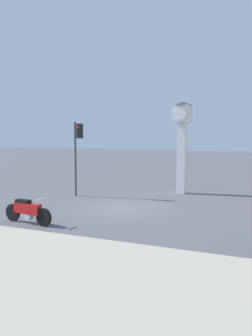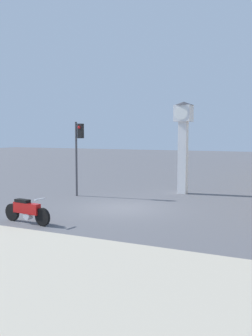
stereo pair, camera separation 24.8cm
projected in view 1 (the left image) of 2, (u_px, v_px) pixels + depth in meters
name	position (u px, v px, depth m)	size (l,w,h in m)	color
ground_plane	(123.00, 208.00, 17.44)	(120.00, 120.00, 0.00)	#56565B
motorcycle	(28.00, 211.00, 14.39)	(2.33, 0.53, 1.03)	black
clock_tower	(182.00, 134.00, 21.47)	(1.11, 1.11, 5.28)	white
traffic_light	(78.00, 145.00, 20.56)	(0.50, 0.35, 4.11)	#47474C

